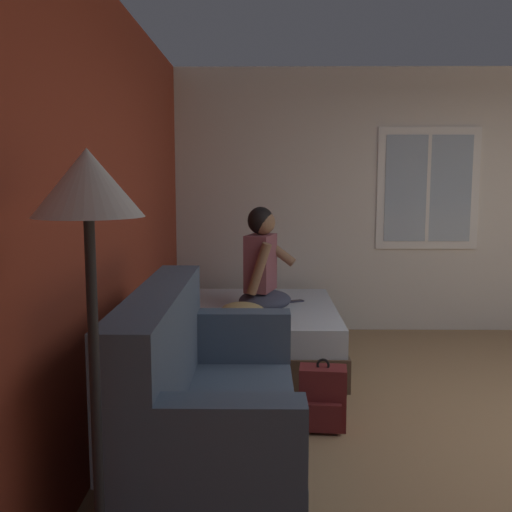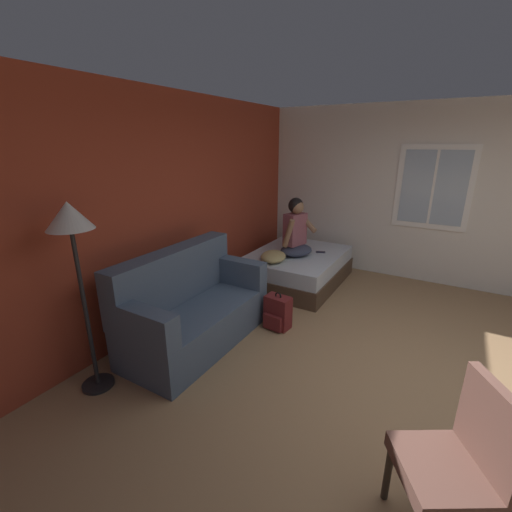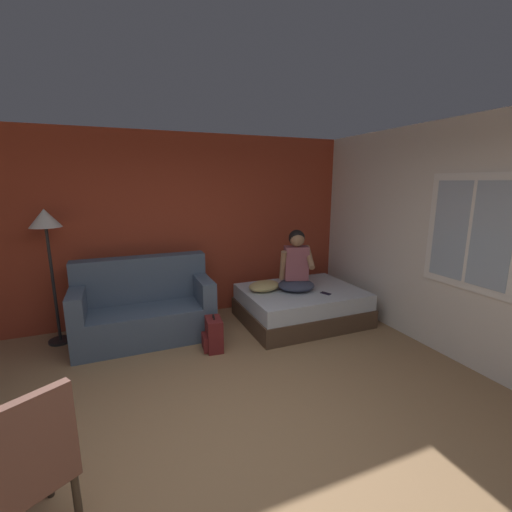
% 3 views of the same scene
% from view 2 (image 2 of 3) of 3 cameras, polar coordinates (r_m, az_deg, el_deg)
% --- Properties ---
extents(ground_plane, '(40.00, 40.00, 0.00)m').
position_cam_2_polar(ground_plane, '(3.61, 27.00, -20.04)').
color(ground_plane, '#93704C').
extents(wall_back_accent, '(10.73, 0.16, 2.70)m').
position_cam_2_polar(wall_back_accent, '(4.25, -15.23, 7.24)').
color(wall_back_accent, '#993823').
rests_on(wall_back_accent, ground).
extents(wall_side_with_window, '(0.19, 7.38, 2.70)m').
position_cam_2_polar(wall_side_with_window, '(5.91, 31.15, 8.28)').
color(wall_side_with_window, silver).
rests_on(wall_side_with_window, ground).
extents(bed, '(1.71, 1.33, 0.48)m').
position_cam_2_polar(bed, '(5.47, 6.76, -1.91)').
color(bed, '#4C3828').
rests_on(bed, ground).
extents(couch, '(1.70, 0.82, 1.04)m').
position_cam_2_polar(couch, '(3.86, -10.70, -8.61)').
color(couch, '#47566B').
rests_on(couch, ground).
extents(side_chair, '(0.63, 0.63, 0.98)m').
position_cam_2_polar(side_chair, '(2.37, 30.78, -27.15)').
color(side_chair, '#382D23').
rests_on(side_chair, ground).
extents(person_seated, '(0.63, 0.57, 0.88)m').
position_cam_2_polar(person_seated, '(5.20, 6.66, 3.94)').
color(person_seated, '#383D51').
rests_on(person_seated, bed).
extents(backpack, '(0.26, 0.32, 0.46)m').
position_cam_2_polar(backpack, '(4.14, 3.58, -9.45)').
color(backpack, maroon).
rests_on(backpack, ground).
extents(throw_pillow, '(0.56, 0.48, 0.14)m').
position_cam_2_polar(throw_pillow, '(4.98, 2.90, -0.07)').
color(throw_pillow, tan).
rests_on(throw_pillow, bed).
extents(cell_phone, '(0.12, 0.16, 0.01)m').
position_cam_2_polar(cell_phone, '(5.48, 10.71, 0.65)').
color(cell_phone, black).
rests_on(cell_phone, bed).
extents(floor_lamp, '(0.36, 0.36, 1.70)m').
position_cam_2_polar(floor_lamp, '(3.07, -28.29, 3.02)').
color(floor_lamp, black).
rests_on(floor_lamp, ground).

